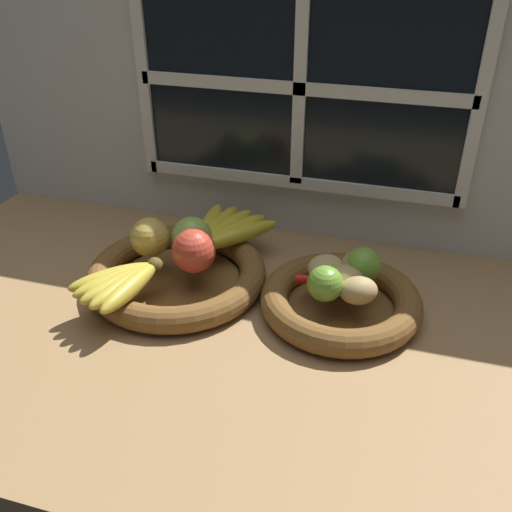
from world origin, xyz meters
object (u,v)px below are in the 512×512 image
fruit_bowl_right (341,301)px  banana_bunch_back (224,230)px  apple_green_back (192,237)px  potato_small (358,291)px  fruit_bowl_left (177,275)px  apple_red_right (194,251)px  banana_bunch_front (121,282)px  apple_golden_left (150,237)px  potato_back (357,266)px  lime_near (325,284)px  chili_pepper (335,282)px  lime_far (363,265)px  potato_large (343,278)px  potato_oblong (326,268)px

fruit_bowl_right → banana_bunch_back: banana_bunch_back is taller
apple_green_back → potato_small: bearing=-12.0°
fruit_bowl_left → apple_red_right: bearing=-16.7°
fruit_bowl_right → banana_bunch_front: (-35.46, -10.61, 4.15)cm
fruit_bowl_right → apple_golden_left: apple_golden_left is taller
potato_small → apple_golden_left: bearing=173.3°
potato_back → fruit_bowl_left: bearing=-172.7°
banana_bunch_back → potato_back: 27.82cm
apple_golden_left → potato_back: bearing=3.9°
lime_near → chili_pepper: bearing=76.8°
lime_far → chili_pepper: bearing=-145.0°
apple_golden_left → apple_green_back: 7.73cm
lime_near → lime_far: lime_far is taller
potato_back → chili_pepper: size_ratio=0.55×
potato_small → banana_bunch_front: bearing=-168.8°
fruit_bowl_left → apple_green_back: (1.85, 3.67, 6.25)cm
potato_large → apple_green_back: bearing=172.6°
potato_small → lime_near: bearing=-173.3°
apple_green_back → banana_bunch_front: bearing=-116.5°
apple_golden_left → banana_bunch_front: size_ratio=0.44×
potato_back → potato_oblong: 5.43cm
fruit_bowl_left → lime_far: (33.00, 3.60, 5.65)cm
fruit_bowl_right → potato_back: potato_back is taller
potato_large → chili_pepper: size_ratio=0.55×
apple_green_back → banana_bunch_back: bearing=66.5°
potato_large → lime_far: size_ratio=1.16×
apple_green_back → potato_back: (30.20, 0.42, -1.24)cm
apple_red_right → potato_small: 29.12cm
lime_far → apple_red_right: bearing=-170.5°
apple_green_back → banana_bunch_front: (-7.12, -14.28, -2.09)cm
fruit_bowl_left → fruit_bowl_right: size_ratio=1.19×
apple_golden_left → potato_back: (37.64, 2.54, -1.14)cm
apple_golden_left → banana_bunch_back: 14.83cm
apple_golden_left → lime_near: bearing=-8.8°
apple_green_back → banana_bunch_back: apple_green_back is taller
fruit_bowl_left → banana_bunch_front: banana_bunch_front is taller
fruit_bowl_left → apple_golden_left: apple_golden_left is taller
potato_large → potato_back: bearing=65.6°
apple_golden_left → potato_oblong: (32.43, 1.05, -1.56)cm
lime_near → apple_golden_left: bearing=171.2°
lime_near → potato_small: bearing=6.7°
banana_bunch_front → potato_small: (38.44, 7.63, 0.64)cm
potato_large → chili_pepper: potato_large is taller
fruit_bowl_right → apple_green_back: (-28.34, 3.67, 6.24)cm
potato_back → lime_far: (0.94, -0.49, 0.63)cm
fruit_bowl_left → fruit_bowl_right: 30.19cm
fruit_bowl_left → apple_red_right: size_ratio=4.19×
apple_golden_left → apple_green_back: size_ratio=0.97×
apple_golden_left → chili_pepper: 34.50cm
potato_large → apple_red_right: bearing=-177.3°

